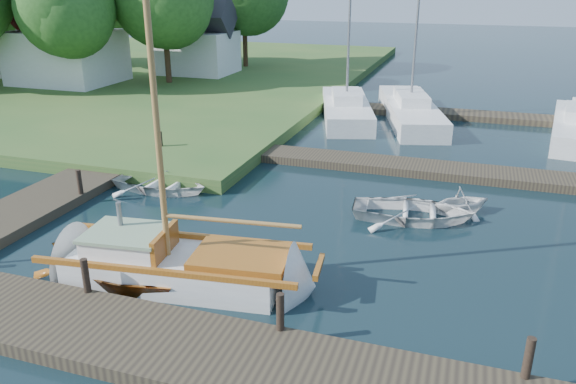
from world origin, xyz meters
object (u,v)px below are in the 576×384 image
(mooring_post_4, at_px, (80,182))
(mooring_post_5, at_px, (161,141))
(mooring_post_1, at_px, (86,276))
(sailboat, at_px, (184,268))
(tender_a, at_px, (161,181))
(tree_2, at_px, (66,6))
(mooring_post_3, at_px, (529,358))
(house_c, at_px, (196,42))
(marina_boat_0, at_px, (346,107))
(tender_c, at_px, (413,208))
(house_a, at_px, (65,43))
(marina_boat_1, at_px, (410,109))
(tender_d, at_px, (462,198))
(dinghy, at_px, (116,260))
(mooring_post_2, at_px, (280,312))

(mooring_post_4, xyz_separation_m, mooring_post_5, (0.00, 5.00, 0.00))
(mooring_post_1, bearing_deg, sailboat, 44.93)
(tender_a, bearing_deg, tree_2, 48.64)
(mooring_post_3, xyz_separation_m, mooring_post_5, (-13.00, 10.00, 0.00))
(tender_a, relative_size, house_c, 0.63)
(sailboat, relative_size, marina_boat_0, 0.92)
(mooring_post_1, relative_size, tender_c, 0.22)
(mooring_post_1, height_order, marina_boat_0, marina_boat_0)
(mooring_post_3, distance_m, tender_a, 13.04)
(house_a, bearing_deg, tree_2, -44.25)
(mooring_post_1, relative_size, mooring_post_4, 1.00)
(tender_a, bearing_deg, house_a, 48.56)
(mooring_post_3, relative_size, tender_c, 0.22)
(sailboat, bearing_deg, marina_boat_1, 73.48)
(mooring_post_5, bearing_deg, tender_c, -16.37)
(mooring_post_1, distance_m, tender_a, 7.11)
(sailboat, distance_m, tender_d, 8.86)
(mooring_post_1, relative_size, dinghy, 0.19)
(sailboat, distance_m, house_c, 28.47)
(tender_d, xyz_separation_m, marina_boat_0, (-6.14, 11.00, 0.09))
(sailboat, bearing_deg, mooring_post_2, -34.25)
(house_c, bearing_deg, tree_2, -116.70)
(mooring_post_1, bearing_deg, house_c, 112.17)
(mooring_post_5, height_order, house_c, house_c)
(mooring_post_2, distance_m, tender_a, 9.49)
(marina_boat_1, bearing_deg, marina_boat_0, 88.15)
(dinghy, xyz_separation_m, house_c, (-10.87, 25.72, 2.15))
(tender_c, bearing_deg, dinghy, 125.25)
(dinghy, relative_size, tender_a, 1.24)
(mooring_post_4, height_order, marina_boat_1, marina_boat_1)
(mooring_post_3, relative_size, dinghy, 0.19)
(mooring_post_1, relative_size, mooring_post_5, 1.00)
(dinghy, height_order, tree_2, tree_2)
(tender_a, bearing_deg, tender_d, -80.71)
(sailboat, height_order, tender_d, sailboat)
(tender_a, xyz_separation_m, tender_d, (9.78, 1.19, 0.13))
(tree_2, bearing_deg, mooring_post_5, -39.45)
(mooring_post_1, distance_m, mooring_post_5, 10.77)
(mooring_post_2, distance_m, marina_boat_1, 19.72)
(mooring_post_3, distance_m, tender_c, 7.50)
(sailboat, height_order, dinghy, sailboat)
(marina_boat_0, relative_size, house_a, 1.70)
(tender_d, height_order, tree_2, tree_2)
(tender_c, height_order, house_a, house_a)
(marina_boat_1, bearing_deg, house_c, 49.58)
(house_a, bearing_deg, marina_boat_0, -6.30)
(marina_boat_0, bearing_deg, marina_boat_1, -92.80)
(mooring_post_3, distance_m, mooring_post_5, 16.40)
(mooring_post_2, bearing_deg, dinghy, 164.51)
(marina_boat_0, relative_size, house_c, 2.03)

